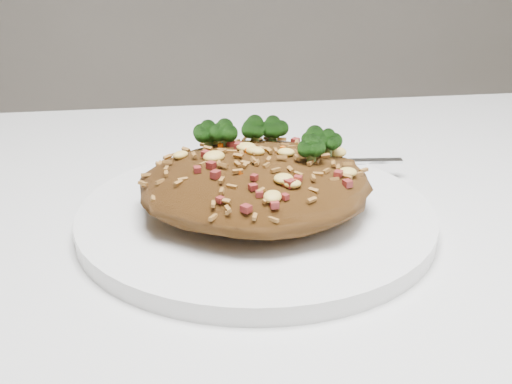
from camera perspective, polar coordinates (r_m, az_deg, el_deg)
plate at (r=0.55m, az=0.00°, el=-2.10°), size 0.27×0.27×0.01m
fried_rice at (r=0.54m, az=0.07°, el=1.40°), size 0.17×0.16×0.06m
fork at (r=0.64m, az=5.21°, el=2.42°), size 0.16×0.03×0.00m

